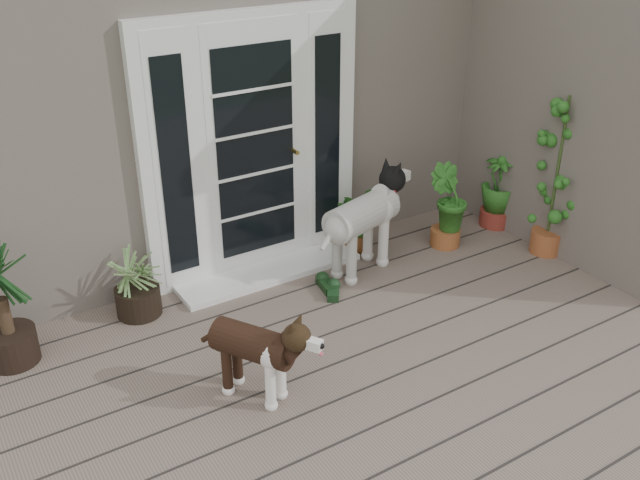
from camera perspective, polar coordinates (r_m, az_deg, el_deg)
deck at (r=4.85m, az=9.80°, el=-12.69°), size 6.20×4.60×0.12m
house_main at (r=7.57m, az=-11.52°, el=14.53°), size 7.40×4.00×3.10m
house_wing at (r=6.88m, az=23.33°, el=11.66°), size 1.60×2.40×3.10m
door_unit at (r=5.78m, az=-5.39°, el=7.40°), size 1.90×0.14×2.15m
door_step at (r=6.06m, az=-4.09°, el=-2.53°), size 1.60×0.40×0.05m
brindle_dog at (r=4.58m, az=-5.34°, el=-9.37°), size 0.63×0.77×0.60m
white_dog at (r=5.94m, az=3.33°, el=0.79°), size 1.00×0.64×0.77m
spider_plant at (r=5.55m, az=-14.55°, el=-3.06°), size 0.62×0.62×0.61m
yucca at (r=5.22m, az=-24.15°, el=-4.56°), size 0.87×0.87×0.96m
herb_a at (r=6.36m, az=3.05°, el=1.37°), size 0.56×0.56×0.51m
herb_b at (r=6.51m, az=10.11°, el=1.81°), size 0.53×0.53×0.56m
herb_c at (r=6.98m, az=14.05°, el=3.50°), size 0.43×0.43×0.62m
sapling at (r=6.42m, az=18.44°, el=4.98°), size 0.49×0.49×1.49m
clog_left at (r=5.83m, az=0.51°, el=-3.53°), size 0.19×0.31×0.09m
clog_right at (r=5.74m, az=1.08°, el=-4.08°), size 0.26×0.30×0.08m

